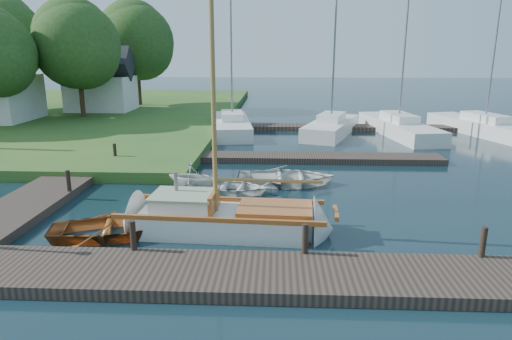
{
  "coord_description": "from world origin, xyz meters",
  "views": [
    {
      "loc": [
        0.74,
        -15.96,
        5.4
      ],
      "look_at": [
        0.0,
        0.0,
        1.2
      ],
      "focal_mm": 32.0,
      "sensor_mm": 36.0,
      "label": 1
    }
  ],
  "objects_px": {
    "tender_c": "(286,175)",
    "marina_boat_2": "(331,126)",
    "dinghy": "(115,224)",
    "marina_boat_0": "(232,124)",
    "mooring_post_3": "(483,242)",
    "marina_boat_3": "(398,126)",
    "mooring_post_1": "(133,235)",
    "mooring_post_2": "(305,239)",
    "tender_b": "(193,174)",
    "tree_4": "(2,38)",
    "mooring_post_5": "(115,152)",
    "tree_7": "(136,41)",
    "sailboat": "(228,221)",
    "tender_a": "(227,185)",
    "mooring_post_4": "(68,181)",
    "house_c": "(101,85)",
    "tree_3": "(77,45)",
    "marina_boat_5": "(485,126)"
  },
  "relations": [
    {
      "from": "mooring_post_1",
      "to": "tender_a",
      "type": "xyz_separation_m",
      "value": [
        1.84,
        5.96,
        -0.37
      ]
    },
    {
      "from": "tree_4",
      "to": "tender_c",
      "type": "bearing_deg",
      "value": -40.55
    },
    {
      "from": "tree_4",
      "to": "marina_boat_3",
      "type": "bearing_deg",
      "value": -14.21
    },
    {
      "from": "tree_7",
      "to": "mooring_post_5",
      "type": "bearing_deg",
      "value": -76.64
    },
    {
      "from": "sailboat",
      "to": "tree_3",
      "type": "relative_size",
      "value": 1.12
    },
    {
      "from": "mooring_post_2",
      "to": "mooring_post_5",
      "type": "bearing_deg",
      "value": 130.36
    },
    {
      "from": "marina_boat_2",
      "to": "tree_4",
      "type": "distance_m",
      "value": 28.1
    },
    {
      "from": "mooring_post_2",
      "to": "dinghy",
      "type": "bearing_deg",
      "value": 164.21
    },
    {
      "from": "tender_c",
      "to": "tree_3",
      "type": "height_order",
      "value": "tree_3"
    },
    {
      "from": "tender_a",
      "to": "tender_c",
      "type": "xyz_separation_m",
      "value": [
        2.3,
        1.3,
        0.08
      ]
    },
    {
      "from": "dinghy",
      "to": "marina_boat_3",
      "type": "distance_m",
      "value": 21.85
    },
    {
      "from": "sailboat",
      "to": "tree_4",
      "type": "relative_size",
      "value": 1.02
    },
    {
      "from": "tender_b",
      "to": "tree_3",
      "type": "relative_size",
      "value": 0.25
    },
    {
      "from": "mooring_post_5",
      "to": "sailboat",
      "type": "height_order",
      "value": "sailboat"
    },
    {
      "from": "mooring_post_3",
      "to": "marina_boat_3",
      "type": "bearing_deg",
      "value": 81.87
    },
    {
      "from": "tender_a",
      "to": "marina_boat_2",
      "type": "relative_size",
      "value": 0.26
    },
    {
      "from": "marina_boat_0",
      "to": "house_c",
      "type": "distance_m",
      "value": 14.02
    },
    {
      "from": "marina_boat_0",
      "to": "dinghy",
      "type": "bearing_deg",
      "value": 166.55
    },
    {
      "from": "mooring_post_2",
      "to": "house_c",
      "type": "distance_m",
      "value": 31.19
    },
    {
      "from": "mooring_post_5",
      "to": "tree_7",
      "type": "xyz_separation_m",
      "value": [
        -5.0,
        21.05,
        5.5
      ]
    },
    {
      "from": "marina_boat_5",
      "to": "tree_4",
      "type": "bearing_deg",
      "value": 61.4
    },
    {
      "from": "tender_b",
      "to": "tree_4",
      "type": "bearing_deg",
      "value": 59.76
    },
    {
      "from": "tender_b",
      "to": "tree_4",
      "type": "height_order",
      "value": "tree_4"
    },
    {
      "from": "mooring_post_4",
      "to": "tree_7",
      "type": "height_order",
      "value": "tree_7"
    },
    {
      "from": "dinghy",
      "to": "marina_boat_0",
      "type": "distance_m",
      "value": 18.06
    },
    {
      "from": "sailboat",
      "to": "tree_7",
      "type": "relative_size",
      "value": 1.05
    },
    {
      "from": "tender_b",
      "to": "marina_boat_5",
      "type": "xyz_separation_m",
      "value": [
        16.98,
        12.84,
        -0.02
      ]
    },
    {
      "from": "marina_boat_5",
      "to": "tree_4",
      "type": "distance_m",
      "value": 37.63
    },
    {
      "from": "marina_boat_3",
      "to": "mooring_post_1",
      "type": "bearing_deg",
      "value": 139.56
    },
    {
      "from": "mooring_post_3",
      "to": "dinghy",
      "type": "height_order",
      "value": "mooring_post_3"
    },
    {
      "from": "mooring_post_3",
      "to": "tender_c",
      "type": "distance_m",
      "value": 8.74
    },
    {
      "from": "tender_c",
      "to": "marina_boat_2",
      "type": "relative_size",
      "value": 0.32
    },
    {
      "from": "tree_3",
      "to": "marina_boat_0",
      "type": "bearing_deg",
      "value": -16.68
    },
    {
      "from": "marina_boat_0",
      "to": "tree_7",
      "type": "xyz_separation_m",
      "value": [
        -9.7,
        11.51,
        5.63
      ]
    },
    {
      "from": "mooring_post_2",
      "to": "marina_boat_2",
      "type": "relative_size",
      "value": 0.06
    },
    {
      "from": "mooring_post_3",
      "to": "marina_boat_2",
      "type": "bearing_deg",
      "value": 95.05
    },
    {
      "from": "marina_boat_2",
      "to": "tree_4",
      "type": "height_order",
      "value": "marina_boat_2"
    },
    {
      "from": "mooring_post_2",
      "to": "marina_boat_3",
      "type": "height_order",
      "value": "marina_boat_3"
    },
    {
      "from": "tender_a",
      "to": "marina_boat_3",
      "type": "xyz_separation_m",
      "value": [
        9.92,
        13.3,
        0.24
      ]
    },
    {
      "from": "mooring_post_4",
      "to": "house_c",
      "type": "xyz_separation_m",
      "value": [
        -7.0,
        22.0,
        1.88
      ]
    },
    {
      "from": "mooring_post_4",
      "to": "tender_a",
      "type": "distance_m",
      "value": 5.93
    },
    {
      "from": "marina_boat_2",
      "to": "marina_boat_5",
      "type": "bearing_deg",
      "value": -68.84
    },
    {
      "from": "marina_boat_3",
      "to": "tree_3",
      "type": "relative_size",
      "value": 1.33
    },
    {
      "from": "mooring_post_4",
      "to": "tender_b",
      "type": "xyz_separation_m",
      "value": [
        4.41,
        1.55,
        -0.12
      ]
    },
    {
      "from": "marina_boat_3",
      "to": "house_c",
      "type": "distance_m",
      "value": 24.12
    },
    {
      "from": "mooring_post_4",
      "to": "tender_c",
      "type": "bearing_deg",
      "value": 15.5
    },
    {
      "from": "sailboat",
      "to": "tender_b",
      "type": "xyz_separation_m",
      "value": [
        -1.88,
        4.51,
        0.24
      ]
    },
    {
      "from": "tender_c",
      "to": "tree_4",
      "type": "xyz_separation_m",
      "value": [
        -23.13,
        19.79,
        5.96
      ]
    },
    {
      "from": "mooring_post_1",
      "to": "mooring_post_3",
      "type": "relative_size",
      "value": 1.0
    },
    {
      "from": "tender_b",
      "to": "tender_c",
      "type": "relative_size",
      "value": 0.56
    }
  ]
}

